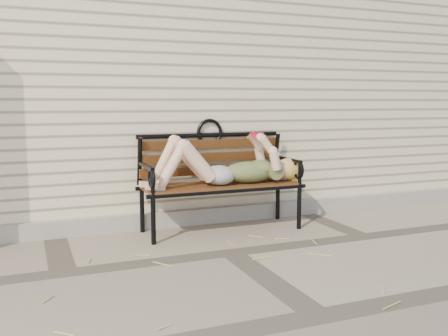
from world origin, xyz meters
name	(u,v)px	position (x,y,z in m)	size (l,w,h in m)	color
ground	(231,253)	(0.00, 0.00, 0.00)	(80.00, 80.00, 0.00)	gray
house_wall	(142,76)	(0.00, 3.00, 1.50)	(8.00, 4.00, 3.00)	beige
foundation_strip	(192,217)	(0.00, 0.97, 0.07)	(8.00, 0.10, 0.15)	#ACA89B
garden_bench	(218,168)	(0.18, 0.76, 0.57)	(1.56, 0.62, 1.01)	black
reading_woman	(224,166)	(0.19, 0.64, 0.60)	(1.47, 0.33, 0.46)	#093A43
straw_scatter	(162,279)	(-0.66, -0.38, 0.01)	(2.82, 1.64, 0.01)	tan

